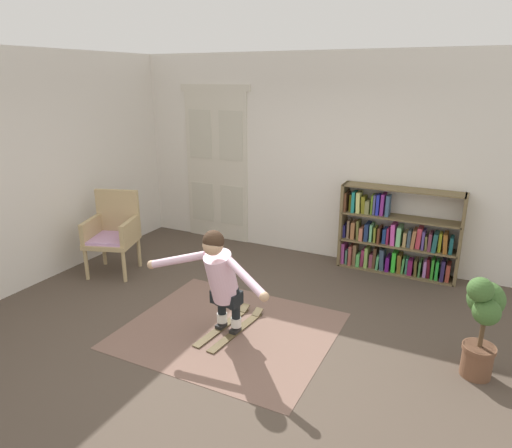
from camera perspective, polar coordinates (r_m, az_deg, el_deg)
name	(u,v)px	position (r m, az deg, el deg)	size (l,w,h in m)	color
ground_plane	(238,336)	(4.88, -2.25, -13.76)	(7.20, 7.20, 0.00)	#4C4035
back_wall	(324,158)	(6.65, 8.49, 8.09)	(6.00, 0.10, 2.90)	silver
side_wall_left	(48,167)	(6.53, -24.52, 6.50)	(0.10, 6.00, 2.90)	silver
double_door	(217,164)	(7.36, -4.93, 7.42)	(1.22, 0.05, 2.45)	beige
rug	(229,330)	(4.98, -3.36, -13.03)	(2.12, 1.83, 0.01)	#775A4D
bookshelf	(393,237)	(6.44, 16.75, -1.62)	(1.57, 0.30, 1.18)	brown
wicker_chair	(113,230)	(6.46, -17.35, -0.78)	(0.76, 0.76, 1.10)	tan
potted_plant	(483,318)	(4.53, 26.41, -10.49)	(0.33, 0.45, 0.96)	brown
skis_pair	(231,327)	(5.00, -3.14, -12.69)	(0.36, 0.96, 0.07)	brown
person_skier	(220,276)	(4.57, -4.47, -6.43)	(1.43, 0.62, 1.11)	white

